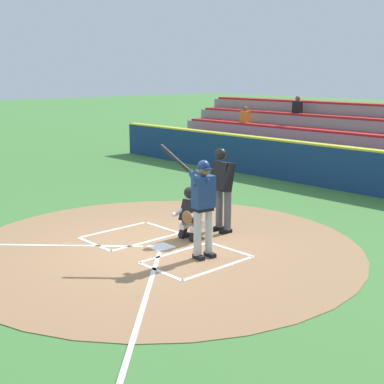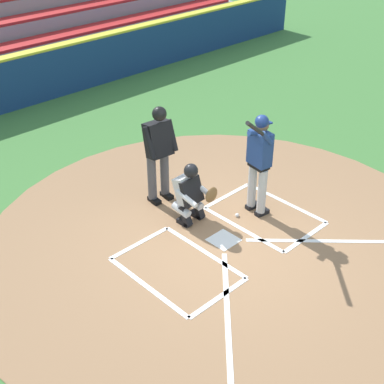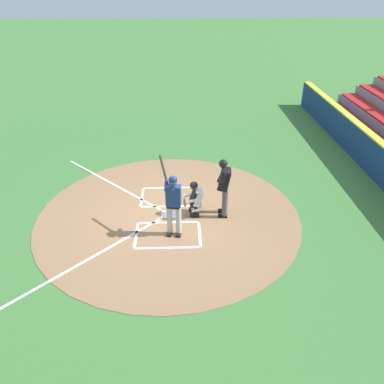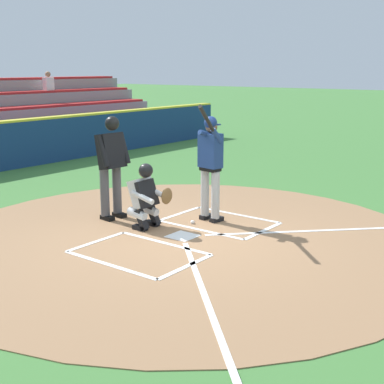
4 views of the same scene
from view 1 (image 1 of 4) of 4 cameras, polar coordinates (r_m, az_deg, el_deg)
The scene contains 8 objects.
ground_plane at distance 10.96m, azimuth -3.26°, elevation -5.83°, with size 120.00×120.00×0.00m, color #427A38.
dirt_circle at distance 10.96m, azimuth -3.27°, elevation -5.80°, with size 8.00×8.00×0.01m, color #99704C.
home_plate_and_chalk at distance 10.45m, azimuth -7.01°, elevation -6.74°, with size 7.93×4.91×0.01m.
batter at distance 10.05m, azimuth 1.12°, elevation -0.99°, with size 1.01×0.61×2.13m.
catcher at distance 11.29m, azimuth -0.14°, elevation -2.15°, with size 0.61×0.61×1.13m.
plate_umpire at distance 11.73m, azimuth 3.19°, elevation 0.83°, with size 0.61×0.45×1.86m.
baseball at distance 10.67m, azimuth 0.36°, elevation -6.13°, with size 0.07×0.07×0.07m, color white.
backstop_wall at distance 16.47m, azimuth 17.27°, elevation 2.15°, with size 22.00×0.36×1.31m.
Camera 1 is at (-8.06, 6.60, 3.43)m, focal length 50.79 mm.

